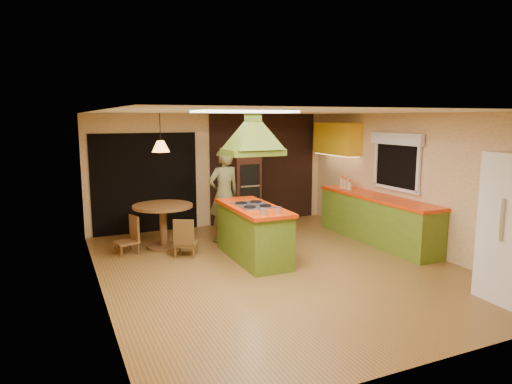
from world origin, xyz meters
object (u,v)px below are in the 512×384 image
dining_table (163,217)px  kitchen_island (253,232)px  wall_oven (245,187)px  man (224,195)px  canister_large (346,184)px

dining_table → kitchen_island: bearing=-46.3°
wall_oven → man: bearing=-127.9°
man → wall_oven: man is taller
wall_oven → canister_large: bearing=-36.1°
kitchen_island → dining_table: bearing=134.8°
wall_oven → dining_table: 2.37m
dining_table → canister_large: bearing=-4.7°
man → dining_table: 1.25m
kitchen_island → man: bearing=93.4°
canister_large → kitchen_island: bearing=-159.1°
dining_table → canister_large: (3.85, -0.31, 0.44)m
canister_large → wall_oven: bearing=141.9°
kitchen_island → wall_oven: 2.55m
kitchen_island → dining_table: 1.81m
wall_oven → dining_table: bearing=-151.3°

